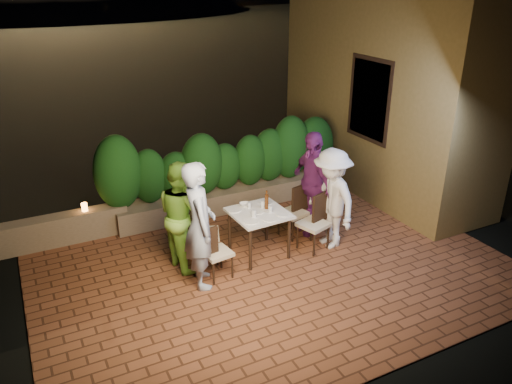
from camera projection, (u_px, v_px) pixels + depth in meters
ground at (275, 269)px, 7.66m from camera, size 400.00×400.00×0.00m
terrace_floor at (260, 257)px, 8.09m from camera, size 7.00×6.00×0.15m
building_wall at (388, 65)px, 9.76m from camera, size 1.60×5.00×5.00m
window_pane at (370, 100)px, 9.23m from camera, size 0.08×1.00×1.40m
window_frame at (370, 100)px, 9.23m from camera, size 0.06×1.15×1.55m
planter at (226, 198)px, 9.53m from camera, size 4.20×0.55×0.40m
hedge at (225, 162)px, 9.23m from camera, size 4.00×0.70×1.10m
parapet at (60, 229)px, 8.27m from camera, size 2.20×0.30×0.50m
hill at (45, 48)px, 59.08m from camera, size 52.00×40.00×22.00m
dining_table at (259, 233)px, 7.89m from camera, size 0.87×0.87×0.75m
plate_nw at (251, 221)px, 7.44m from camera, size 0.24×0.24×0.01m
plate_sw at (234, 210)px, 7.80m from camera, size 0.24×0.24×0.01m
plate_ne at (283, 214)px, 7.66m from camera, size 0.22×0.22×0.01m
plate_se at (266, 202)px, 8.06m from camera, size 0.24×0.24×0.01m
plate_centre at (257, 211)px, 7.75m from camera, size 0.23×0.23×0.01m
plate_front at (270, 219)px, 7.51m from camera, size 0.23×0.23×0.01m
glass_nw at (254, 214)px, 7.55m from camera, size 0.07×0.07×0.12m
glass_sw at (249, 205)px, 7.84m from camera, size 0.06×0.06×0.10m
glass_ne at (270, 209)px, 7.70m from camera, size 0.06×0.06×0.11m
glass_se at (263, 204)px, 7.86m from camera, size 0.07×0.07×0.12m
beer_bottle at (267, 200)px, 7.78m from camera, size 0.06×0.06×0.31m
bowl at (245, 204)px, 7.94m from camera, size 0.19×0.19×0.04m
chair_left_front at (217, 252)px, 7.28m from camera, size 0.44×0.44×0.84m
chair_left_back at (205, 233)px, 7.69m from camera, size 0.57×0.57×0.95m
chair_right_front at (313, 223)px, 8.01m from camera, size 0.54×0.54×0.93m
chair_right_back at (293, 212)px, 8.45m from camera, size 0.49×0.49×0.88m
diner_blue at (200, 225)px, 6.92m from camera, size 0.58×0.76×1.88m
diner_green at (183, 215)px, 7.43m from camera, size 0.74×0.90×1.69m
diner_white at (331, 199)px, 7.98m from camera, size 0.63×1.08×1.67m
diner_purple at (312, 183)px, 8.41m from camera, size 0.45×1.06×1.81m
parapet_lamp at (84, 207)px, 8.32m from camera, size 0.10×0.10×0.14m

